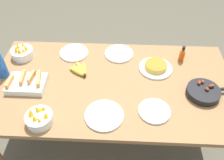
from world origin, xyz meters
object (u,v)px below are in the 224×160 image
Objects in this scene: frittata_plate_center at (156,67)px; empty_plate_far_left at (119,54)px; fruit_bowl_citrus at (39,118)px; empty_plate_mid_edge at (154,111)px; skillet at (204,92)px; empty_plate_near_front at (104,115)px; empty_plate_far_right at (74,53)px; hot_sauce_bottle at (182,54)px; fruit_bowl_mango at (22,53)px; melon_tray at (27,83)px; banana_bunch at (80,70)px.

frittata_plate_center is 0.34m from empty_plate_far_left.
empty_plate_mid_edge is at bearing 8.81° from fruit_bowl_citrus.
skillet is 0.76m from empty_plate_far_left.
skillet is 1.79× the size of empty_plate_mid_edge.
fruit_bowl_citrus is (-1.11, -0.29, 0.01)m from skillet.
empty_plate_near_front is 0.72m from empty_plate_far_right.
empty_plate_far_left is 1.72× the size of hot_sauce_bottle.
frittata_plate_center is 1.46× the size of fruit_bowl_mango.
melon_tray is 0.95m from empty_plate_mid_edge.
fruit_bowl_mango reaches higher than banana_bunch.
melon_tray is at bearing -148.71° from empty_plate_far_left.
melon_tray is 1.04× the size of frittata_plate_center.
banana_bunch reaches higher than empty_plate_mid_edge.
banana_bunch is at bearing 24.81° from melon_tray.
fruit_bowl_mango is at bearing 116.00° from fruit_bowl_citrus.
fruit_bowl_citrus is at bearing -171.19° from empty_plate_mid_edge.
frittata_plate_center is at bearing -13.53° from empty_plate_far_right.
melon_tray is 0.36m from fruit_bowl_citrus.
frittata_plate_center is at bearing 52.06° from empty_plate_near_front.
banana_bunch is 0.25m from empty_plate_far_right.
fruit_bowl_citrus is (-0.20, -0.49, 0.02)m from banana_bunch.
frittata_plate_center is 1.09× the size of empty_plate_far_left.
empty_plate_far_left is (0.67, 0.41, -0.02)m from melon_tray.
fruit_bowl_citrus is at bearing -98.39° from empty_plate_far_right.
empty_plate_near_front is 0.66m from empty_plate_far_left.
hot_sauce_bottle is (1.19, 0.36, 0.03)m from melon_tray.
empty_plate_far_right and empty_plate_mid_edge have the same top height.
empty_plate_far_left is 0.52m from hot_sauce_bottle.
skillet reaches higher than frittata_plate_center.
empty_plate_mid_edge is at bearing -42.94° from empty_plate_far_right.
banana_bunch is 1.02× the size of fruit_bowl_mango.
banana_bunch is at bearing 117.32° from empty_plate_near_front.
fruit_bowl_mango is (-0.81, -0.07, 0.04)m from empty_plate_far_left.
fruit_bowl_mango is (-0.73, 0.59, 0.04)m from empty_plate_near_front.
empty_plate_mid_edge is (-0.37, -0.18, -0.02)m from skillet.
fruit_bowl_mango is at bearing 155.73° from skillet.
fruit_bowl_mango is (-0.42, -0.06, 0.04)m from empty_plate_far_right.
banana_bunch is 1.30× the size of hot_sauce_bottle.
empty_plate_far_right is at bearing 166.47° from frittata_plate_center.
skillet is at bearing -0.96° from melon_tray.
hot_sauce_bottle is at bearing -5.76° from empty_plate_far_left.
empty_plate_near_front is at bearing -171.18° from empty_plate_mid_edge.
fruit_bowl_citrus is at bearing -145.22° from frittata_plate_center.
hot_sauce_bottle is (0.82, 0.18, 0.04)m from banana_bunch.
empty_plate_far_left is at bearing 31.29° from melon_tray.
banana_bunch is at bearing -167.36° from hot_sauce_bottle.
melon_tray is 1.00m from frittata_plate_center.
empty_plate_far_left is 0.39m from empty_plate_far_right.
frittata_plate_center is at bearing -151.72° from hot_sauce_bottle.
fruit_bowl_mango is 0.73m from fruit_bowl_citrus.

